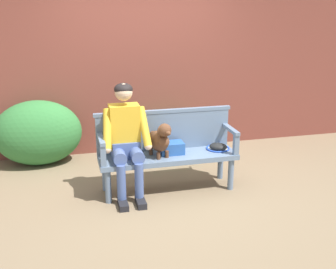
{
  "coord_description": "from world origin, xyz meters",
  "views": [
    {
      "loc": [
        -1.13,
        -4.5,
        2.17
      ],
      "look_at": [
        0.0,
        0.0,
        0.7
      ],
      "focal_mm": 44.48,
      "sensor_mm": 36.0,
      "label": 1
    }
  ],
  "objects_px": {
    "dog_on_bench": "(160,139)",
    "baseball_glove": "(218,147)",
    "garden_bench": "(168,159)",
    "person_seated": "(126,136)",
    "tennis_racket": "(217,147)",
    "sports_bag": "(172,148)"
  },
  "relations": [
    {
      "from": "person_seated",
      "to": "baseball_glove",
      "type": "relative_size",
      "value": 6.02
    },
    {
      "from": "garden_bench",
      "to": "sports_bag",
      "type": "bearing_deg",
      "value": 27.79
    },
    {
      "from": "person_seated",
      "to": "baseball_glove",
      "type": "distance_m",
      "value": 1.15
    },
    {
      "from": "garden_bench",
      "to": "person_seated",
      "type": "relative_size",
      "value": 1.24
    },
    {
      "from": "dog_on_bench",
      "to": "sports_bag",
      "type": "xyz_separation_m",
      "value": [
        0.16,
        0.08,
        -0.14
      ]
    },
    {
      "from": "garden_bench",
      "to": "sports_bag",
      "type": "distance_m",
      "value": 0.15
    },
    {
      "from": "dog_on_bench",
      "to": "baseball_glove",
      "type": "height_order",
      "value": "dog_on_bench"
    },
    {
      "from": "person_seated",
      "to": "baseball_glove",
      "type": "xyz_separation_m",
      "value": [
        1.13,
        0.01,
        -0.23
      ]
    },
    {
      "from": "garden_bench",
      "to": "dog_on_bench",
      "type": "xyz_separation_m",
      "value": [
        -0.11,
        -0.05,
        0.28
      ]
    },
    {
      "from": "dog_on_bench",
      "to": "baseball_glove",
      "type": "distance_m",
      "value": 0.76
    },
    {
      "from": "person_seated",
      "to": "sports_bag",
      "type": "relative_size",
      "value": 4.73
    },
    {
      "from": "tennis_racket",
      "to": "garden_bench",
      "type": "bearing_deg",
      "value": -173.74
    },
    {
      "from": "tennis_racket",
      "to": "sports_bag",
      "type": "distance_m",
      "value": 0.6
    },
    {
      "from": "garden_bench",
      "to": "tennis_racket",
      "type": "distance_m",
      "value": 0.65
    },
    {
      "from": "garden_bench",
      "to": "person_seated",
      "type": "xyz_separation_m",
      "value": [
        -0.5,
        -0.01,
        0.34
      ]
    },
    {
      "from": "garden_bench",
      "to": "baseball_glove",
      "type": "bearing_deg",
      "value": -0.18
    },
    {
      "from": "garden_bench",
      "to": "person_seated",
      "type": "height_order",
      "value": "person_seated"
    },
    {
      "from": "dog_on_bench",
      "to": "tennis_racket",
      "type": "xyz_separation_m",
      "value": [
        0.75,
        0.13,
        -0.21
      ]
    },
    {
      "from": "tennis_racket",
      "to": "baseball_glove",
      "type": "xyz_separation_m",
      "value": [
        -0.01,
        -0.07,
        0.04
      ]
    },
    {
      "from": "person_seated",
      "to": "dog_on_bench",
      "type": "distance_m",
      "value": 0.4
    },
    {
      "from": "dog_on_bench",
      "to": "baseball_glove",
      "type": "relative_size",
      "value": 1.95
    },
    {
      "from": "person_seated",
      "to": "sports_bag",
      "type": "height_order",
      "value": "person_seated"
    }
  ]
}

